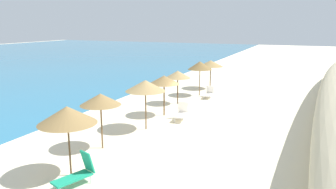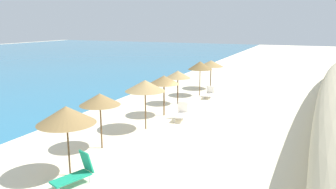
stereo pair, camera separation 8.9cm
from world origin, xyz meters
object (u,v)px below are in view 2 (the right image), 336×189
beach_umbrella_1 (100,99)px  beach_umbrella_4 (178,75)px  lounge_chair_1 (182,112)px  beach_umbrella_3 (164,80)px  lounge_chair_2 (209,93)px  beach_umbrella_5 (200,65)px  beach_umbrella_6 (211,64)px  lounge_chair_0 (76,173)px  beach_umbrella_2 (145,86)px  beach_umbrella_0 (66,115)px

beach_umbrella_1 → beach_umbrella_4: size_ratio=1.08×
beach_umbrella_4 → lounge_chair_1: 4.65m
beach_umbrella_3 → lounge_chair_2: bearing=-11.2°
beach_umbrella_5 → beach_umbrella_6: beach_umbrella_5 is taller
beach_umbrella_6 → lounge_chair_2: (-3.85, -1.02, -1.98)m
beach_umbrella_3 → beach_umbrella_1: bearing=176.7°
lounge_chair_0 → beach_umbrella_4: bearing=-65.3°
lounge_chair_2 → beach_umbrella_6: bearing=-77.9°
beach_umbrella_3 → beach_umbrella_5: 6.84m
lounge_chair_1 → lounge_chair_2: (6.80, 0.23, -0.11)m
beach_umbrella_5 → beach_umbrella_2: bearing=-180.0°
beach_umbrella_1 → beach_umbrella_3: size_ratio=1.02×
beach_umbrella_2 → beach_umbrella_0: bearing=179.4°
beach_umbrella_5 → beach_umbrella_6: (3.28, 0.01, -0.20)m
beach_umbrella_0 → lounge_chair_1: (8.97, -1.30, -2.03)m
beach_umbrella_0 → beach_umbrella_1: size_ratio=1.05×
lounge_chair_2 → beach_umbrella_4: bearing=58.1°
beach_umbrella_3 → lounge_chair_1: 2.46m
beach_umbrella_6 → lounge_chair_1: bearing=-173.3°
beach_umbrella_5 → lounge_chair_1: size_ratio=2.08×
beach_umbrella_4 → lounge_chair_1: beach_umbrella_4 is taller
beach_umbrella_1 → beach_umbrella_5: beach_umbrella_5 is taller
beach_umbrella_2 → lounge_chair_1: (2.54, -1.23, -2.07)m
beach_umbrella_2 → lounge_chair_0: size_ratio=1.72×
beach_umbrella_3 → beach_umbrella_4: (3.35, 0.38, -0.14)m
beach_umbrella_2 → lounge_chair_2: (9.34, -1.00, -2.18)m
beach_umbrella_5 → beach_umbrella_4: bearing=170.1°
beach_umbrella_1 → lounge_chair_2: bearing=-7.2°
beach_umbrella_1 → beach_umbrella_3: bearing=-3.3°
beach_umbrella_4 → beach_umbrella_6: size_ratio=0.96×
beach_umbrella_5 → lounge_chair_1: bearing=-170.4°
beach_umbrella_1 → lounge_chair_1: size_ratio=1.96×
beach_umbrella_2 → beach_umbrella_6: bearing=0.1°
beach_umbrella_4 → beach_umbrella_5: bearing=-9.9°
lounge_chair_1 → lounge_chair_2: bearing=-96.2°
beach_umbrella_0 → beach_umbrella_2: beach_umbrella_2 is taller
beach_umbrella_2 → beach_umbrella_3: beach_umbrella_2 is taller
beach_umbrella_1 → beach_umbrella_4: beach_umbrella_1 is taller
beach_umbrella_4 → lounge_chair_0: beach_umbrella_4 is taller
beach_umbrella_4 → beach_umbrella_2: bearing=-174.6°
beach_umbrella_0 → lounge_chair_2: bearing=-3.9°
beach_umbrella_6 → lounge_chair_0: 20.24m
beach_umbrella_2 → beach_umbrella_6: beach_umbrella_2 is taller
beach_umbrella_2 → beach_umbrella_3: 3.09m
beach_umbrella_0 → lounge_chair_2: size_ratio=2.12×
beach_umbrella_0 → beach_umbrella_4: 12.87m
lounge_chair_2 → beach_umbrella_1: bearing=80.0°
beach_umbrella_0 → beach_umbrella_5: beach_umbrella_5 is taller
beach_umbrella_4 → lounge_chair_2: 3.82m
beach_umbrella_0 → lounge_chair_1: bearing=-8.3°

